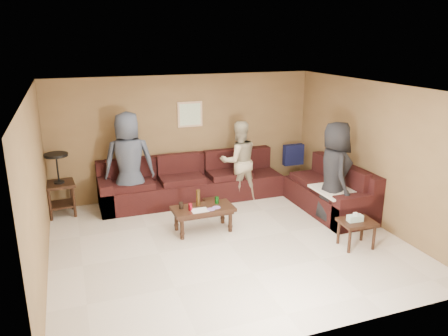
% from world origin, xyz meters
% --- Properties ---
extents(room, '(5.60, 5.50, 2.50)m').
position_xyz_m(room, '(0.00, 0.00, 1.66)').
color(room, beige).
rests_on(room, ground).
extents(sectional_sofa, '(4.65, 2.90, 0.97)m').
position_xyz_m(sectional_sofa, '(0.81, 1.52, 0.33)').
color(sectional_sofa, black).
rests_on(sectional_sofa, ground).
extents(coffee_table, '(1.05, 0.53, 0.72)m').
position_xyz_m(coffee_table, '(-0.25, 0.55, 0.37)').
color(coffee_table, black).
rests_on(coffee_table, ground).
extents(end_table_left, '(0.57, 0.57, 1.20)m').
position_xyz_m(end_table_left, '(-2.53, 2.14, 0.63)').
color(end_table_left, black).
rests_on(end_table_left, ground).
extents(side_table_right, '(0.57, 0.48, 0.59)m').
position_xyz_m(side_table_right, '(1.87, -0.85, 0.39)').
color(side_table_right, black).
rests_on(side_table_right, ground).
extents(waste_bin, '(0.27, 0.27, 0.30)m').
position_xyz_m(waste_bin, '(0.12, 1.20, 0.15)').
color(waste_bin, black).
rests_on(waste_bin, ground).
extents(wall_art, '(0.52, 0.04, 0.52)m').
position_xyz_m(wall_art, '(0.10, 2.48, 1.70)').
color(wall_art, tan).
rests_on(wall_art, ground).
extents(person_left, '(1.00, 0.71, 1.92)m').
position_xyz_m(person_left, '(-1.26, 1.93, 0.96)').
color(person_left, '#343A48').
rests_on(person_left, ground).
extents(person_middle, '(0.81, 0.64, 1.63)m').
position_xyz_m(person_middle, '(0.91, 1.80, 0.81)').
color(person_middle, tan).
rests_on(person_middle, ground).
extents(person_right, '(0.79, 1.01, 1.83)m').
position_xyz_m(person_right, '(2.10, 0.19, 0.91)').
color(person_right, black).
rests_on(person_right, ground).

